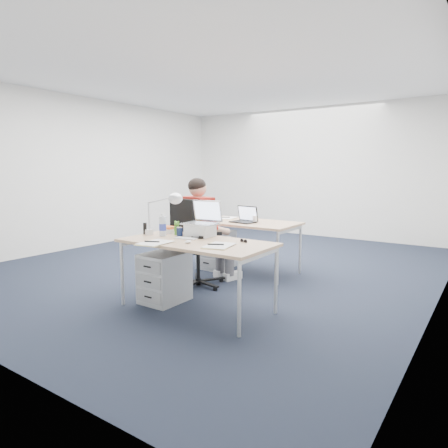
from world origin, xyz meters
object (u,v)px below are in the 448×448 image
object	(u,v)px
can_koozie	(180,232)
far_cup	(255,219)
headphones	(198,236)
water_bottle	(163,225)
desk_near	(196,245)
drawer_pedestal_near	(165,277)
silver_laptop	(200,219)
sunglasses	(244,241)
desk_far	(242,224)
seated_person	(207,232)
book_stack	(168,230)
dark_laptop	(243,214)
drawer_pedestal_far	(216,249)
bear_figurine	(177,228)
cordless_phone	(145,229)
wireless_keyboard	(186,238)
computer_mouse	(188,242)
office_chair	(196,261)
desk_lamp	(159,213)

from	to	relation	value
can_koozie	far_cup	distance (m)	1.47
headphones	water_bottle	size ratio (longest dim) A/B	0.77
desk_near	water_bottle	size ratio (longest dim) A/B	6.34
drawer_pedestal_near	silver_laptop	size ratio (longest dim) A/B	1.42
desk_near	sunglasses	size ratio (longest dim) A/B	16.20
desk_far	seated_person	bearing A→B (deg)	-93.88
desk_far	book_stack	xyz separation A→B (m)	(-0.15, -1.39, 0.08)
desk_far	dark_laptop	size ratio (longest dim) A/B	4.85
drawer_pedestal_far	silver_laptop	bearing A→B (deg)	-61.32
desk_near	can_koozie	world-z (taller)	can_koozie
seated_person	bear_figurine	size ratio (longest dim) A/B	8.38
desk_near	drawer_pedestal_near	bearing A→B (deg)	-178.60
desk_near	cordless_phone	size ratio (longest dim) A/B	12.03
can_koozie	sunglasses	size ratio (longest dim) A/B	1.11
seated_person	wireless_keyboard	xyz separation A→B (m)	(0.32, -0.82, 0.06)
silver_laptop	bear_figurine	world-z (taller)	silver_laptop
desk_near	computer_mouse	world-z (taller)	computer_mouse
drawer_pedestal_far	dark_laptop	bearing A→B (deg)	-9.47
office_chair	drawer_pedestal_far	world-z (taller)	office_chair
desk_near	cordless_phone	distance (m)	0.76
seated_person	drawer_pedestal_near	bearing A→B (deg)	-70.27
desk_near	silver_laptop	world-z (taller)	silver_laptop
sunglasses	dark_laptop	xyz separation A→B (m)	(-0.80, 1.27, 0.11)
desk_lamp	desk_near	bearing A→B (deg)	8.11
bear_figurine	book_stack	bearing A→B (deg)	-176.53
computer_mouse	dark_laptop	bearing A→B (deg)	106.07
desk_near	cordless_phone	bearing A→B (deg)	179.51
computer_mouse	book_stack	bearing A→B (deg)	151.64
drawer_pedestal_near	drawer_pedestal_far	bearing A→B (deg)	104.96
desk_near	water_bottle	distance (m)	0.54
desk_near	silver_laptop	distance (m)	0.38
drawer_pedestal_far	cordless_phone	bearing A→B (deg)	-85.66
dark_laptop	far_cup	world-z (taller)	dark_laptop
drawer_pedestal_far	bear_figurine	xyz separation A→B (m)	(0.45, -1.39, 0.54)
seated_person	computer_mouse	distance (m)	1.13
can_koozie	drawer_pedestal_far	bearing A→B (deg)	110.38
desk_far	drawer_pedestal_near	size ratio (longest dim) A/B	2.91
seated_person	computer_mouse	size ratio (longest dim) A/B	16.12
drawer_pedestal_near	computer_mouse	distance (m)	0.67
office_chair	book_stack	xyz separation A→B (m)	(-0.06, -0.44, 0.45)
drawer_pedestal_far	can_koozie	distance (m)	1.64
desk_near	drawer_pedestal_near	distance (m)	0.60
drawer_pedestal_far	cordless_phone	distance (m)	1.66
drawer_pedestal_far	seated_person	bearing A→B (deg)	-62.86
desk_near	desk_lamp	xyz separation A→B (m)	(-0.53, 0.01, 0.30)
silver_laptop	computer_mouse	size ratio (longest dim) A/B	4.64
silver_laptop	can_koozie	bearing A→B (deg)	-147.93
water_bottle	cordless_phone	bearing A→B (deg)	-171.99
book_stack	seated_person	bearing A→B (deg)	81.06
drawer_pedestal_far	can_koozie	bearing A→B (deg)	-69.62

